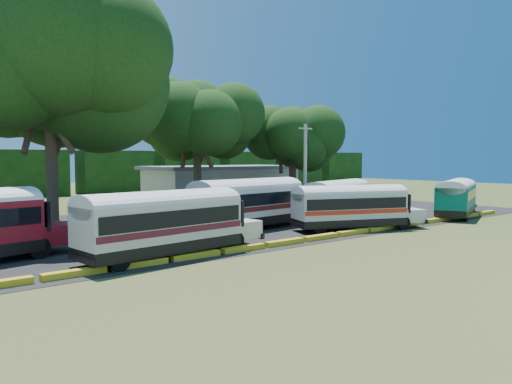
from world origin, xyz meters
TOP-DOWN VIEW (x-y plane):
  - ground at (0.00, 0.00)m, footprint 160.00×160.00m
  - asphalt_strip at (1.00, 12.00)m, footprint 64.00×24.00m
  - curb at (-0.00, 1.00)m, footprint 53.70×0.45m
  - terminal_building at (18.00, 30.00)m, footprint 19.00×9.00m
  - treeline_backdrop at (0.00, 48.00)m, footprint 130.00×4.00m
  - bus_cream_west at (-5.54, 2.13)m, footprint 10.47×3.51m
  - bus_cream_east at (3.91, 7.16)m, footprint 11.05×4.01m
  - bus_white_red at (9.09, 2.38)m, footprint 9.69×5.62m
  - bus_white_blue at (13.31, 7.26)m, footprint 9.93×5.04m
  - bus_teal at (22.13, 1.87)m, footprint 9.81×5.83m
  - tree_west at (-6.67, 15.91)m, footprint 13.15×13.15m
  - tree_center at (9.02, 21.76)m, footprint 9.20×9.20m
  - tree_east at (20.38, 20.11)m, footprint 8.21×8.21m
  - utility_pole at (13.68, 11.50)m, footprint 1.60×0.30m

SIDE VIEW (x-z plane):
  - ground at x=0.00m, z-range 0.00..0.00m
  - asphalt_strip at x=1.00m, z-range 0.00..0.02m
  - curb at x=0.00m, z-range 0.00..0.30m
  - bus_white_red at x=9.09m, z-range 0.20..3.33m
  - bus_white_blue at x=13.31m, z-range 0.21..3.38m
  - bus_teal at x=22.13m, z-range 0.23..3.40m
  - bus_cream_west at x=-5.54m, z-range 0.22..3.60m
  - bus_cream_east at x=3.91m, z-range 0.23..3.78m
  - terminal_building at x=18.00m, z-range 0.03..4.03m
  - treeline_backdrop at x=0.00m, z-range 0.00..6.00m
  - utility_pole at x=13.68m, z-range 0.11..8.06m
  - tree_east at x=20.38m, z-range 2.25..12.86m
  - tree_center at x=9.02m, z-range 2.83..15.34m
  - tree_west at x=-6.67m, z-range 3.40..19.91m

